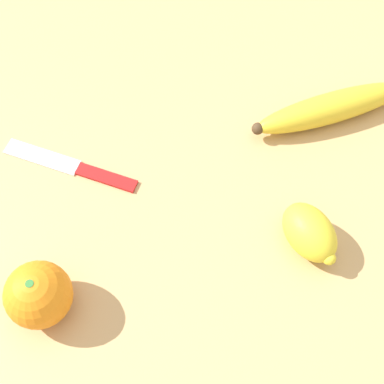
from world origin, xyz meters
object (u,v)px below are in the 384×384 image
object	(u,v)px
banana	(333,107)
orange	(38,295)
paring_knife	(75,167)
lemon	(310,233)

from	to	relation	value
banana	orange	size ratio (longest dim) A/B	3.07
orange	paring_knife	size ratio (longest dim) A/B	0.44
orange	lemon	xyz separation A→B (m)	(-0.27, 0.11, -0.01)
lemon	paring_knife	xyz separation A→B (m)	(0.16, -0.24, -0.02)
lemon	paring_knife	world-z (taller)	lemon
banana	orange	distance (m)	0.41
lemon	paring_knife	distance (m)	0.29
lemon	paring_knife	bearing A→B (deg)	-56.71
orange	banana	bearing A→B (deg)	179.76
paring_knife	lemon	bearing A→B (deg)	-89.68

